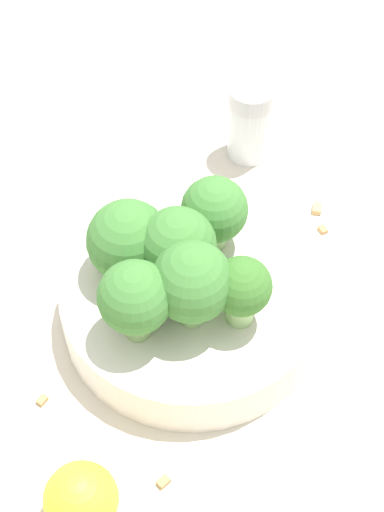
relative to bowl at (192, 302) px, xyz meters
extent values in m
plane|color=beige|center=(0.00, 0.00, -0.02)|extent=(3.00, 3.00, 0.00)
cylinder|color=silver|center=(0.00, 0.00, 0.00)|extent=(0.16, 0.16, 0.03)
cylinder|color=#84AD66|center=(0.01, 0.04, 0.03)|extent=(0.02, 0.02, 0.03)
sphere|color=#3D7533|center=(0.01, 0.04, 0.05)|extent=(0.04, 0.04, 0.04)
cylinder|color=#8EB770|center=(-0.01, 0.02, 0.03)|extent=(0.02, 0.02, 0.03)
sphere|color=#3D7533|center=(-0.01, 0.02, 0.05)|extent=(0.05, 0.05, 0.05)
cylinder|color=#84AD66|center=(0.01, 0.00, 0.03)|extent=(0.02, 0.02, 0.02)
sphere|color=#3D7533|center=(0.01, 0.00, 0.05)|extent=(0.05, 0.05, 0.05)
cylinder|color=#8EB770|center=(0.01, -0.04, 0.03)|extent=(0.02, 0.02, 0.02)
sphere|color=#3D7533|center=(0.01, -0.04, 0.05)|extent=(0.04, 0.04, 0.04)
cylinder|color=#8EB770|center=(-0.04, 0.01, 0.03)|extent=(0.02, 0.02, 0.03)
sphere|color=#386B28|center=(-0.04, 0.01, 0.05)|extent=(0.04, 0.04, 0.04)
cylinder|color=#84AD66|center=(0.04, 0.01, 0.03)|extent=(0.02, 0.02, 0.02)
sphere|color=#3D7533|center=(0.04, 0.01, 0.04)|extent=(0.05, 0.05, 0.05)
cylinder|color=silver|center=(0.04, -0.15, 0.01)|extent=(0.03, 0.03, 0.05)
cylinder|color=#B7B7BC|center=(0.04, -0.15, 0.04)|extent=(0.03, 0.03, 0.01)
sphere|color=yellow|center=(-0.02, 0.14, 0.00)|extent=(0.04, 0.04, 0.04)
cube|color=#AD7F4C|center=(0.04, 0.10, -0.01)|extent=(0.00, 0.01, 0.01)
cube|color=#AD7F4C|center=(-0.04, -0.11, -0.01)|extent=(0.01, 0.01, 0.01)
cube|color=#AD7F4C|center=(-0.04, 0.10, -0.01)|extent=(0.01, 0.01, 0.01)
cube|color=tan|center=(-0.03, -0.12, -0.01)|extent=(0.01, 0.01, 0.01)
camera|label=1|loc=(-0.16, 0.26, 0.44)|focal=60.00mm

